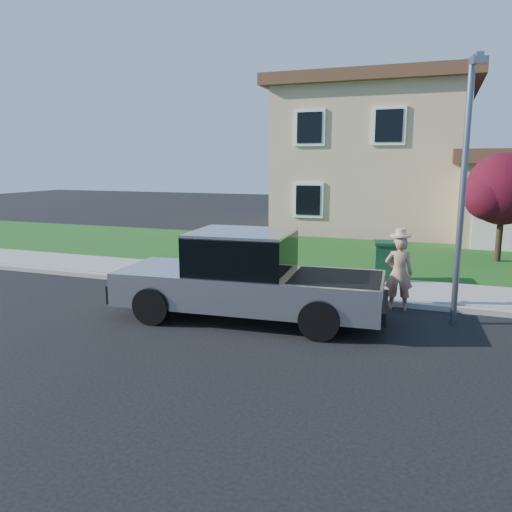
{
  "coord_description": "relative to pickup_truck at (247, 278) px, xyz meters",
  "views": [
    {
      "loc": [
        3.06,
        -8.32,
        3.16
      ],
      "look_at": [
        -0.56,
        1.53,
        1.2
      ],
      "focal_mm": 35.0,
      "sensor_mm": 36.0,
      "label": 1
    }
  ],
  "objects": [
    {
      "name": "ground",
      "position": [
        0.53,
        -0.91,
        -0.84
      ],
      "size": [
        80.0,
        80.0,
        0.0
      ],
      "primitive_type": "plane",
      "color": "black",
      "rests_on": "ground"
    },
    {
      "name": "lawn",
      "position": [
        1.53,
        7.59,
        -0.79
      ],
      "size": [
        40.0,
        7.0,
        0.1
      ],
      "primitive_type": "cube",
      "color": "#1E4E16",
      "rests_on": "ground"
    },
    {
      "name": "sidewalk",
      "position": [
        1.53,
        3.09,
        -0.77
      ],
      "size": [
        40.0,
        2.0,
        0.15
      ],
      "primitive_type": "cube",
      "color": "gray",
      "rests_on": "ground"
    },
    {
      "name": "ornamental_tree",
      "position": [
        5.45,
        7.97,
        1.42
      ],
      "size": [
        2.46,
        2.22,
        3.38
      ],
      "color": "black",
      "rests_on": "lawn"
    },
    {
      "name": "trash_bin",
      "position": [
        2.35,
        3.96,
        -0.19
      ],
      "size": [
        0.73,
        0.8,
        1.0
      ],
      "rotation": [
        0.0,
        0.0,
        0.18
      ],
      "color": "#0E351A",
      "rests_on": "sidewalk"
    },
    {
      "name": "street_lamp",
      "position": [
        3.99,
        1.03,
        2.03
      ],
      "size": [
        0.3,
        0.66,
        5.05
      ],
      "rotation": [
        0.0,
        0.0,
        0.2
      ],
      "color": "slate",
      "rests_on": "ground"
    },
    {
      "name": "pickup_truck",
      "position": [
        0.0,
        0.0,
        0.0
      ],
      "size": [
        5.64,
        2.31,
        1.81
      ],
      "rotation": [
        0.0,
        0.0,
        0.08
      ],
      "color": "black",
      "rests_on": "ground"
    },
    {
      "name": "curb",
      "position": [
        1.53,
        1.99,
        -0.78
      ],
      "size": [
        40.0,
        0.2,
        0.12
      ],
      "primitive_type": "cube",
      "color": "gray",
      "rests_on": "ground"
    },
    {
      "name": "woman",
      "position": [
        2.86,
        1.69,
        0.0
      ],
      "size": [
        0.64,
        0.46,
        1.79
      ],
      "rotation": [
        0.0,
        0.0,
        3.27
      ],
      "color": "tan",
      "rests_on": "ground"
    },
    {
      "name": "house",
      "position": [
        1.84,
        15.47,
        2.32
      ],
      "size": [
        14.0,
        11.3,
        6.85
      ],
      "color": "tan",
      "rests_on": "ground"
    }
  ]
}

